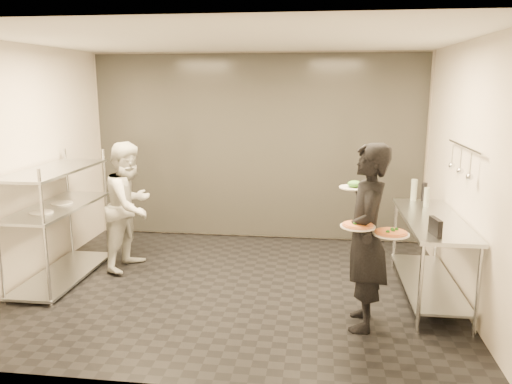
# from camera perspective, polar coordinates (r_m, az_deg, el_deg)

# --- Properties ---
(room_shell) EXTENTS (5.00, 4.00, 2.80)m
(room_shell) POSITION_cam_1_polar(r_m,az_deg,el_deg) (6.73, -0.78, 4.26)
(room_shell) COLOR black
(room_shell) RESTS_ON ground
(pass_rack) EXTENTS (0.60, 1.60, 1.50)m
(pass_rack) POSITION_cam_1_polar(r_m,az_deg,el_deg) (6.44, -21.67, -2.74)
(pass_rack) COLOR silver
(pass_rack) RESTS_ON ground
(prep_counter) EXTENTS (0.60, 1.80, 0.92)m
(prep_counter) POSITION_cam_1_polar(r_m,az_deg,el_deg) (5.82, 19.35, -5.58)
(prep_counter) COLOR silver
(prep_counter) RESTS_ON ground
(utensil_rail) EXTENTS (0.07, 1.20, 0.31)m
(utensil_rail) POSITION_cam_1_polar(r_m,az_deg,el_deg) (5.68, 22.46, 3.30)
(utensil_rail) COLOR silver
(utensil_rail) RESTS_ON room_shell
(waiter) EXTENTS (0.46, 0.68, 1.81)m
(waiter) POSITION_cam_1_polar(r_m,az_deg,el_deg) (4.88, 12.42, -5.11)
(waiter) COLOR black
(waiter) RESTS_ON ground
(chef) EXTENTS (0.77, 0.91, 1.63)m
(chef) POSITION_cam_1_polar(r_m,az_deg,el_deg) (6.55, -14.21, -1.54)
(chef) COLOR silver
(chef) RESTS_ON ground
(pizza_plate_near) EXTENTS (0.32, 0.32, 0.05)m
(pizza_plate_near) POSITION_cam_1_polar(r_m,az_deg,el_deg) (4.65, 11.55, -3.76)
(pizza_plate_near) COLOR silver
(pizza_plate_near) RESTS_ON waiter
(pizza_plate_far) EXTENTS (0.33, 0.33, 0.05)m
(pizza_plate_far) POSITION_cam_1_polar(r_m,az_deg,el_deg) (4.67, 15.16, -4.53)
(pizza_plate_far) COLOR silver
(pizza_plate_far) RESTS_ON waiter
(salad_plate) EXTENTS (0.31, 0.31, 0.07)m
(salad_plate) POSITION_cam_1_polar(r_m,az_deg,el_deg) (5.10, 11.19, 0.70)
(salad_plate) COLOR silver
(salad_plate) RESTS_ON waiter
(pos_monitor) EXTENTS (0.09, 0.24, 0.17)m
(pos_monitor) POSITION_cam_1_polar(r_m,az_deg,el_deg) (5.07, 19.81, -3.76)
(pos_monitor) COLOR black
(pos_monitor) RESTS_ON prep_counter
(bottle_green) EXTENTS (0.08, 0.08, 0.27)m
(bottle_green) POSITION_cam_1_polar(r_m,az_deg,el_deg) (6.46, 17.61, 0.22)
(bottle_green) COLOR gray
(bottle_green) RESTS_ON prep_counter
(bottle_clear) EXTENTS (0.07, 0.07, 0.22)m
(bottle_clear) POSITION_cam_1_polar(r_m,az_deg,el_deg) (6.22, 18.92, -0.54)
(bottle_clear) COLOR gray
(bottle_clear) RESTS_ON prep_counter
(bottle_dark) EXTENTS (0.07, 0.07, 0.23)m
(bottle_dark) POSITION_cam_1_polar(r_m,az_deg,el_deg) (6.49, 18.66, 0.01)
(bottle_dark) COLOR black
(bottle_dark) RESTS_ON prep_counter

